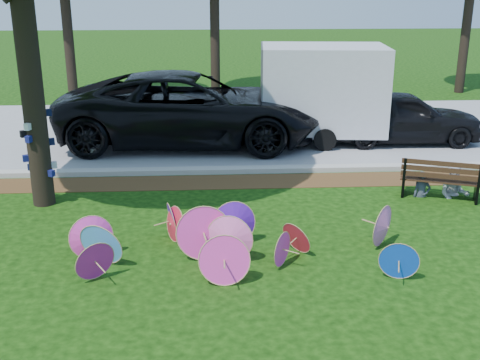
# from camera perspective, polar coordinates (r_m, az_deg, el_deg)

# --- Properties ---
(ground) EXTENTS (90.00, 90.00, 0.00)m
(ground) POSITION_cam_1_polar(r_m,az_deg,el_deg) (9.49, -2.37, -9.13)
(ground) COLOR black
(ground) RESTS_ON ground
(mulch_strip) EXTENTS (90.00, 1.00, 0.01)m
(mulch_strip) POSITION_cam_1_polar(r_m,az_deg,el_deg) (13.63, -2.69, -0.21)
(mulch_strip) COLOR #472D16
(mulch_strip) RESTS_ON ground
(curb) EXTENTS (90.00, 0.30, 0.12)m
(curb) POSITION_cam_1_polar(r_m,az_deg,el_deg) (14.27, -2.73, 0.92)
(curb) COLOR #B7B5AD
(curb) RESTS_ON ground
(street) EXTENTS (90.00, 8.00, 0.01)m
(street) POSITION_cam_1_polar(r_m,az_deg,el_deg) (18.28, -2.87, 4.76)
(street) COLOR gray
(street) RESTS_ON ground
(parasol_pile) EXTENTS (5.61, 2.26, 0.93)m
(parasol_pile) POSITION_cam_1_polar(r_m,az_deg,el_deg) (9.89, -2.35, -5.49)
(parasol_pile) COLOR blue
(parasol_pile) RESTS_ON ground
(black_van) EXTENTS (7.25, 3.62, 1.97)m
(black_van) POSITION_cam_1_polar(r_m,az_deg,el_deg) (16.60, -4.81, 6.74)
(black_van) COLOR black
(black_van) RESTS_ON ground
(dark_pickup) EXTENTS (4.31, 1.81, 1.46)m
(dark_pickup) POSITION_cam_1_polar(r_m,az_deg,el_deg) (17.35, 15.08, 5.82)
(dark_pickup) COLOR black
(dark_pickup) RESTS_ON ground
(cargo_trailer) EXTENTS (3.52, 2.40, 2.94)m
(cargo_trailer) POSITION_cam_1_polar(r_m,az_deg,el_deg) (16.96, 7.86, 8.56)
(cargo_trailer) COLOR silver
(cargo_trailer) RESTS_ON ground
(park_bench) EXTENTS (1.76, 1.15, 0.86)m
(park_bench) POSITION_cam_1_polar(r_m,az_deg,el_deg) (13.27, 18.47, 0.20)
(park_bench) COLOR black
(park_bench) RESTS_ON ground
(person_left) EXTENTS (0.39, 0.27, 1.05)m
(person_left) POSITION_cam_1_polar(r_m,az_deg,el_deg) (13.16, 17.01, 0.65)
(person_left) COLOR #39424E
(person_left) RESTS_ON ground
(person_right) EXTENTS (0.77, 0.68, 1.31)m
(person_right) POSITION_cam_1_polar(r_m,az_deg,el_deg) (13.38, 19.88, 1.23)
(person_right) COLOR silver
(person_right) RESTS_ON ground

